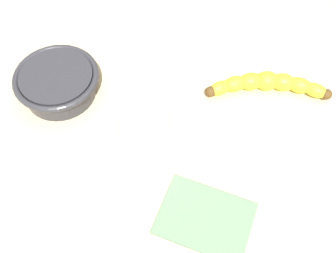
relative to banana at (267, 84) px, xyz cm
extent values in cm
cube|color=beige|center=(-11.18, -11.48, -3.38)|extent=(120.00, 120.00, 3.00)
ellipsoid|color=yellow|center=(7.38, 5.41, 0.00)|extent=(5.28, 3.98, 2.64)
ellipsoid|color=yellow|center=(4.50, 4.21, 0.00)|extent=(5.54, 4.80, 3.01)
ellipsoid|color=yellow|center=(1.82, 2.60, 0.00)|extent=(5.78, 5.47, 3.39)
ellipsoid|color=yellow|center=(-0.58, 0.61, 0.00)|extent=(5.99, 5.96, 3.76)
ellipsoid|color=yellow|center=(-2.67, -1.71, 0.00)|extent=(5.55, 5.78, 3.39)
ellipsoid|color=yellow|center=(-4.39, -4.31, 0.00)|extent=(4.92, 5.56, 3.01)
ellipsoid|color=yellow|center=(-5.72, -7.14, 0.00)|extent=(4.13, 5.32, 2.64)
sphere|color=#513819|center=(9.38, 6.07, 0.00)|extent=(2.07, 2.07, 2.07)
sphere|color=#513819|center=(-6.47, -9.11, 0.00)|extent=(2.07, 2.07, 2.07)
cylinder|color=silver|center=(-8.98, -23.97, 2.76)|extent=(9.37, 9.37, 9.28)
cylinder|color=#F4C06C|center=(-8.98, -23.97, 2.29)|extent=(8.87, 8.87, 7.84)
cylinder|color=#2D2D33|center=(-27.72, -28.93, 0.77)|extent=(13.73, 13.73, 5.30)
torus|color=#2D2D33|center=(-27.72, -28.93, 2.82)|extent=(16.12, 16.12, 1.20)
cube|color=slate|center=(9.57, -27.86, -1.58)|extent=(17.87, 15.95, 0.60)
camera|label=1|loc=(22.08, -48.60, 61.57)|focal=43.77mm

